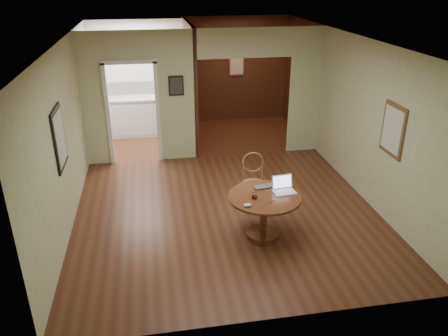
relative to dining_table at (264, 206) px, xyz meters
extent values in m
plane|color=#4D2316|center=(-0.43, 0.75, -0.50)|extent=(5.00, 5.00, 0.00)
plane|color=white|center=(-0.43, 0.75, 2.20)|extent=(5.00, 5.00, 0.00)
plane|color=beige|center=(-0.43, -1.75, 0.85)|extent=(5.00, 0.00, 5.00)
plane|color=beige|center=(-2.93, 0.75, 0.85)|extent=(0.00, 5.00, 5.00)
plane|color=beige|center=(2.07, 0.75, 0.85)|extent=(0.00, 5.00, 5.00)
cube|color=beige|center=(-2.68, 3.25, 0.85)|extent=(0.50, 2.70, 0.04)
cube|color=beige|center=(-1.03, 3.25, 0.85)|extent=(0.80, 2.70, 0.04)
cube|color=beige|center=(1.72, 3.25, 0.85)|extent=(0.70, 2.70, 0.04)
plane|color=white|center=(-1.78, 5.25, 0.85)|extent=(2.70, 0.00, 2.70)
plane|color=#3B1911|center=(0.72, 5.75, 0.85)|extent=(2.70, 0.00, 2.70)
cube|color=#3B1911|center=(-0.63, 4.50, 0.85)|extent=(0.08, 2.50, 2.70)
cube|color=black|center=(-2.91, 0.75, 1.00)|extent=(0.03, 0.70, 0.90)
cube|color=brown|center=(2.05, 0.25, 1.00)|extent=(0.03, 0.60, 0.80)
cube|color=black|center=(-1.03, 3.23, 1.10)|extent=(0.30, 0.03, 0.40)
cube|color=white|center=(0.72, 5.73, 0.95)|extent=(0.40, 0.03, 0.50)
cube|color=white|center=(-1.78, 5.23, 0.60)|extent=(2.00, 0.02, 0.32)
cylinder|color=brown|center=(0.00, 0.00, -0.48)|extent=(0.51, 0.51, 0.05)
cylinder|color=brown|center=(0.00, 0.00, -0.17)|extent=(0.11, 0.11, 0.59)
cylinder|color=brown|center=(0.00, 0.00, 0.16)|extent=(1.09, 1.09, 0.04)
cylinder|color=#9B6537|center=(0.06, 0.90, -0.07)|extent=(0.44, 0.44, 0.03)
cylinder|color=#9B6537|center=(-0.10, 0.77, -0.29)|extent=(0.03, 0.03, 0.43)
cylinder|color=#9B6537|center=(0.18, 0.74, -0.29)|extent=(0.03, 0.03, 0.43)
cylinder|color=#9B6537|center=(-0.07, 1.06, -0.29)|extent=(0.03, 0.03, 0.43)
cylinder|color=#9B6537|center=(0.21, 1.03, -0.29)|extent=(0.03, 0.03, 0.43)
cylinder|color=#9B6537|center=(-0.09, 1.06, 0.11)|extent=(0.02, 0.02, 0.34)
cylinder|color=#9B6537|center=(0.23, 1.02, 0.11)|extent=(0.02, 0.02, 0.34)
torus|color=#9B6537|center=(0.07, 1.05, 0.26)|extent=(0.37, 0.07, 0.37)
cube|color=white|center=(0.32, 0.04, 0.18)|extent=(0.34, 0.26, 0.02)
cube|color=silver|center=(0.32, 0.01, 0.19)|extent=(0.29, 0.14, 0.00)
cube|color=white|center=(0.32, 0.18, 0.30)|extent=(0.33, 0.09, 0.21)
cube|color=#93A0BB|center=(0.32, 0.17, 0.30)|extent=(0.29, 0.07, 0.18)
imported|color=silver|center=(0.08, 0.22, 0.19)|extent=(0.37, 0.28, 0.03)
ellipsoid|color=white|center=(-0.32, -0.28, 0.20)|extent=(0.12, 0.07, 0.05)
cylinder|color=#0B1952|center=(0.05, -0.21, 0.18)|extent=(0.12, 0.08, 0.01)
cube|color=white|center=(-1.78, 4.95, -0.05)|extent=(2.00, 0.55, 0.90)
cube|color=silver|center=(-1.78, 4.95, 0.42)|extent=(2.06, 0.60, 0.04)
sphere|color=#B20C0C|center=(-1.93, 4.66, 0.00)|extent=(0.03, 0.03, 0.03)
sphere|color=#B20C0C|center=(-0.93, 4.66, 0.00)|extent=(0.03, 0.03, 0.03)
ellipsoid|color=#BFB48C|center=(-1.28, 4.95, 0.59)|extent=(0.37, 0.34, 0.31)
camera|label=1|loc=(-1.57, -5.52, 3.20)|focal=35.00mm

